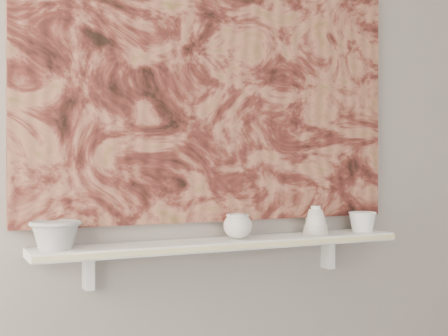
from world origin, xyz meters
TOP-DOWN VIEW (x-y plane):
  - wall_back at (0.00, 1.60)m, footprint 3.60×0.00m
  - shelf at (0.00, 1.51)m, footprint 1.40×0.18m
  - shelf_stripe at (0.00, 1.41)m, footprint 1.40×0.01m
  - bracket_left at (-0.49, 1.57)m, footprint 0.03×0.06m
  - bracket_right at (0.49, 1.57)m, footprint 0.03×0.06m
  - painting at (0.00, 1.59)m, footprint 1.50×0.02m
  - house_motif at (0.45, 1.57)m, footprint 0.09×0.00m
  - bowl_grey at (-0.61, 1.51)m, footprint 0.21×0.21m
  - cup_cream at (0.05, 1.51)m, footprint 0.13×0.13m
  - bell_vessel at (0.39, 1.51)m, footprint 0.11×0.11m
  - bowl_white at (0.61, 1.51)m, footprint 0.14×0.14m

SIDE VIEW (x-z plane):
  - bracket_left at x=-0.49m, z-range 0.78..0.90m
  - bracket_right at x=0.49m, z-range 0.78..0.90m
  - shelf at x=0.00m, z-range 0.90..0.93m
  - shelf_stripe at x=0.00m, z-range 0.91..0.92m
  - bowl_white at x=0.61m, z-range 0.93..1.01m
  - cup_cream at x=0.05m, z-range 0.93..1.03m
  - bowl_grey at x=-0.61m, z-range 0.93..1.03m
  - bell_vessel at x=0.39m, z-range 0.93..1.04m
  - house_motif at x=0.45m, z-range 1.19..1.27m
  - wall_back at x=0.00m, z-range -0.45..3.15m
  - painting at x=0.00m, z-range 0.99..2.09m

